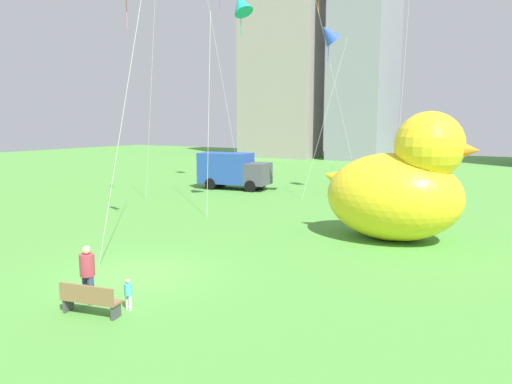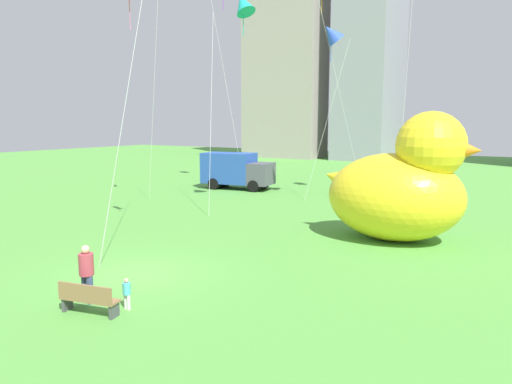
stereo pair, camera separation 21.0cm
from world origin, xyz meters
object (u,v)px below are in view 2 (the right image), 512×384
Objects in this scene: box_truck at (236,171)px; kite_teal at (243,4)px; giant_inflatable_duck at (400,187)px; park_bench at (88,298)px; person_child at (127,292)px; person_adult at (87,271)px; kite_pink at (132,12)px; kite_blue at (331,34)px.

kite_teal reaches higher than box_truck.
giant_inflatable_duck is 0.55× the size of kite_teal.
park_bench is 24.81m from box_truck.
park_bench is 1.03m from person_child.
giant_inflatable_duck is at bearing 64.36° from person_adult.
box_truck is (-10.88, 21.74, 0.93)m from person_child.
person_child is at bearing -45.55° from kite_pink.
giant_inflatable_duck is at bearing -2.63° from kite_pink.
kite_teal reaches higher than kite_blue.
giant_inflatable_duck reaches higher than park_bench.
kite_blue is at bearing -18.01° from box_truck.
box_truck is 13.99m from kite_pink.
box_truck is 14.01m from kite_teal.
person_child is at bearing 53.02° from park_bench.
kite_pink is (-16.89, 0.78, 9.52)m from giant_inflatable_duck.
park_bench is at bearing -86.50° from kite_blue.
kite_blue is 0.86× the size of kite_pink.
park_bench is 0.14× the size of kite_teal.
park_bench is 1.95× the size of person_child.
giant_inflatable_duck reaches higher than person_adult.
kite_blue reaches higher than park_bench.
person_adult is 0.14× the size of kite_teal.
person_adult is 20.26m from kite_pink.
kite_pink is (-11.79, 13.48, 11.48)m from park_bench.
box_truck is at bearing 161.99° from kite_blue.
person_adult reaches higher than person_child.
kite_pink reaches higher than park_bench.
box_truck is at bearing 80.41° from kite_pink.
park_bench is at bearing -65.55° from box_truck.
person_adult is at bearing -49.39° from kite_pink.
kite_blue is (-1.20, 19.62, 10.12)m from park_bench.
kite_teal is at bearing -53.35° from box_truck.
park_bench is 0.30× the size of box_truck.
kite_blue is (9.06, -2.94, 9.16)m from box_truck.
giant_inflatable_duck is 0.52× the size of kite_pink.
kite_pink is at bearing 130.61° from person_adult.
person_adult is 21.36m from kite_blue.
kite_pink is at bearing 177.37° from giant_inflatable_duck.
giant_inflatable_duck is 12.42m from kite_blue.
kite_pink reaches higher than giant_inflatable_duck.
kite_pink is (-1.54, -9.09, 10.52)m from box_truck.
person_adult is 18.47m from kite_teal.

